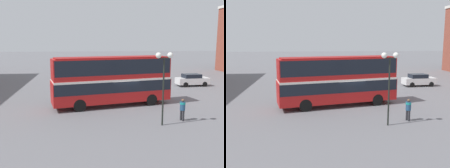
{
  "view_description": "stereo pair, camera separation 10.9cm",
  "coord_description": "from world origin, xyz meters",
  "views": [
    {
      "loc": [
        -4.1,
        -23.78,
        6.16
      ],
      "look_at": [
        -1.2,
        0.26,
        2.08
      ],
      "focal_mm": 42.0,
      "sensor_mm": 36.0,
      "label": 1
    },
    {
      "loc": [
        -3.99,
        -23.8,
        6.16
      ],
      "look_at": [
        -1.2,
        0.26,
        2.08
      ],
      "focal_mm": 42.0,
      "sensor_mm": 36.0,
      "label": 2
    }
  ],
  "objects": [
    {
      "name": "parked_car_kerb_near",
      "position": [
        10.89,
        9.68,
        0.83
      ],
      "size": [
        4.46,
        1.96,
        1.64
      ],
      "rotation": [
        0.0,
        0.0,
        0.05
      ],
      "color": "silver",
      "rests_on": "ground_plane"
    },
    {
      "name": "pedestrian_foreground",
      "position": [
        3.62,
        -5.06,
        1.05
      ],
      "size": [
        0.54,
        0.54,
        1.72
      ],
      "rotation": [
        0.0,
        0.0,
        3.5
      ],
      "color": "#232328",
      "rests_on": "ground_plane"
    },
    {
      "name": "street_lamp_twin_globe",
      "position": [
        1.75,
        -5.96,
        4.22
      ],
      "size": [
        1.25,
        0.41,
        5.31
      ],
      "color": "black",
      "rests_on": "ground_plane"
    },
    {
      "name": "ground_plane",
      "position": [
        0.0,
        0.0,
        0.0
      ],
      "size": [
        240.0,
        240.0,
        0.0
      ],
      "primitive_type": "plane",
      "color": "slate"
    },
    {
      "name": "double_decker_bus",
      "position": [
        -1.2,
        0.26,
        2.66
      ],
      "size": [
        11.43,
        4.74,
        4.62
      ],
      "rotation": [
        0.0,
        0.0,
        0.2
      ],
      "color": "red",
      "rests_on": "ground_plane"
    }
  ]
}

